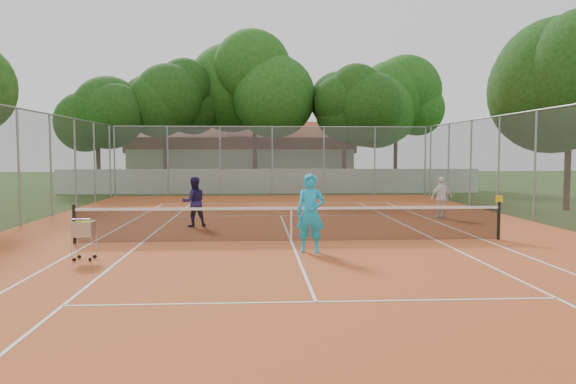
{
  "coord_description": "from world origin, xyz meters",
  "views": [
    {
      "loc": [
        -1.0,
        -15.5,
        2.49
      ],
      "look_at": [
        0.0,
        1.5,
        1.3
      ],
      "focal_mm": 35.0,
      "sensor_mm": 36.0,
      "label": 1
    }
  ],
  "objects": [
    {
      "name": "court_pad",
      "position": [
        0.0,
        0.0,
        0.01
      ],
      "size": [
        18.0,
        34.0,
        0.02
      ],
      "primitive_type": "cube",
      "color": "#B85223",
      "rests_on": "ground"
    },
    {
      "name": "tropical_trees",
      "position": [
        0.0,
        22.0,
        5.0
      ],
      "size": [
        29.0,
        19.0,
        10.0
      ],
      "primitive_type": "cube",
      "color": "#11330C",
      "rests_on": "ground"
    },
    {
      "name": "ground",
      "position": [
        0.0,
        0.0,
        0.0
      ],
      "size": [
        120.0,
        120.0,
        0.0
      ],
      "primitive_type": "plane",
      "color": "#1B3B10",
      "rests_on": "ground"
    },
    {
      "name": "ball_hopper",
      "position": [
        -4.92,
        -2.49,
        0.51
      ],
      "size": [
        0.48,
        0.48,
        0.99
      ],
      "primitive_type": "cube",
      "rotation": [
        0.0,
        0.0,
        -0.01
      ],
      "color": "silver",
      "rests_on": "court_pad"
    },
    {
      "name": "boundary_wall",
      "position": [
        0.0,
        19.0,
        0.75
      ],
      "size": [
        26.0,
        0.3,
        1.5
      ],
      "primitive_type": "cube",
      "color": "white",
      "rests_on": "ground"
    },
    {
      "name": "perimeter_fence",
      "position": [
        0.0,
        0.0,
        2.0
      ],
      "size": [
        18.0,
        34.0,
        4.0
      ],
      "primitive_type": "cube",
      "color": "slate",
      "rests_on": "ground"
    },
    {
      "name": "court_lines",
      "position": [
        0.0,
        0.0,
        0.02
      ],
      "size": [
        10.98,
        23.78,
        0.01
      ],
      "primitive_type": "cube",
      "color": "white",
      "rests_on": "court_pad"
    },
    {
      "name": "clubhouse",
      "position": [
        -2.0,
        29.0,
        2.2
      ],
      "size": [
        16.4,
        9.0,
        4.4
      ],
      "primitive_type": "cube",
      "color": "beige",
      "rests_on": "ground"
    },
    {
      "name": "tennis_net",
      "position": [
        0.0,
        0.0,
        0.51
      ],
      "size": [
        11.88,
        0.1,
        0.98
      ],
      "primitive_type": "cube",
      "color": "black",
      "rests_on": "court_pad"
    },
    {
      "name": "player_far_right",
      "position": [
        6.01,
        5.15,
        0.81
      ],
      "size": [
        1.0,
        0.64,
        1.58
      ],
      "primitive_type": "imported",
      "rotation": [
        0.0,
        0.0,
        3.44
      ],
      "color": "white",
      "rests_on": "court_pad"
    },
    {
      "name": "player_far_left",
      "position": [
        -3.05,
        3.34,
        0.85
      ],
      "size": [
        0.96,
        0.85,
        1.67
      ],
      "primitive_type": "imported",
      "rotation": [
        0.0,
        0.0,
        3.45
      ],
      "color": "#1E1644",
      "rests_on": "court_pad"
    },
    {
      "name": "player_near",
      "position": [
        0.37,
        -1.74,
        1.0
      ],
      "size": [
        0.79,
        0.6,
        1.96
      ],
      "primitive_type": "imported",
      "rotation": [
        0.0,
        0.0,
        -0.19
      ],
      "color": "#1AABE2",
      "rests_on": "court_pad"
    }
  ]
}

